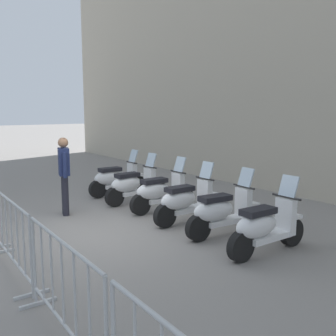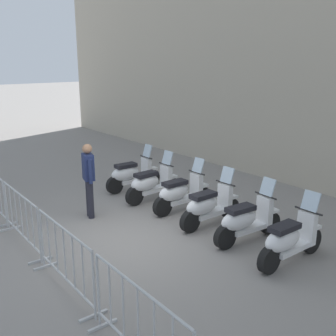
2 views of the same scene
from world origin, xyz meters
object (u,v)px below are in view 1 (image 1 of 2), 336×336
(barrier_segment_3, at_px, (12,237))
(barrier_segment_4, at_px, (63,292))
(officer_near_row_end, at_px, (64,171))
(motorcycle_1, at_px, (133,186))
(motorcycle_0, at_px, (116,179))
(motorcycle_2, at_px, (160,192))
(motorcycle_3, at_px, (186,202))
(motorcycle_4, at_px, (222,212))
(motorcycle_5, at_px, (265,227))

(barrier_segment_3, bearing_deg, barrier_segment_4, -8.38)
(officer_near_row_end, bearing_deg, barrier_segment_3, -42.25)
(motorcycle_1, xyz_separation_m, officer_near_row_end, (-0.21, -1.76, 0.53))
(officer_near_row_end, bearing_deg, motorcycle_1, 83.16)
(motorcycle_0, distance_m, motorcycle_2, 2.12)
(motorcycle_0, height_order, barrier_segment_4, motorcycle_0)
(motorcycle_2, bearing_deg, motorcycle_3, -12.47)
(motorcycle_0, bearing_deg, motorcycle_4, -8.52)
(barrier_segment_3, bearing_deg, motorcycle_5, 56.66)
(motorcycle_4, height_order, motorcycle_5, same)
(motorcycle_2, relative_size, motorcycle_4, 1.01)
(motorcycle_3, xyz_separation_m, officer_near_row_end, (-2.31, -1.48, 0.53))
(motorcycle_0, height_order, motorcycle_5, same)
(motorcycle_3, bearing_deg, barrier_segment_4, -62.50)
(motorcycle_0, distance_m, motorcycle_3, 3.18)
(motorcycle_2, xyz_separation_m, motorcycle_5, (3.12, -0.58, 0.00))
(motorcycle_4, relative_size, barrier_segment_3, 0.88)
(motorcycle_3, relative_size, officer_near_row_end, 1.00)
(motorcycle_3, height_order, barrier_segment_4, motorcycle_3)
(barrier_segment_4, bearing_deg, motorcycle_1, 134.81)
(motorcycle_3, xyz_separation_m, barrier_segment_4, (2.01, -3.86, 0.07))
(motorcycle_2, relative_size, barrier_segment_3, 0.88)
(motorcycle_1, bearing_deg, officer_near_row_end, -96.84)
(motorcycle_5, xyz_separation_m, barrier_segment_4, (-0.08, -3.50, 0.07))
(motorcycle_5, bearing_deg, motorcycle_0, 170.75)
(motorcycle_3, relative_size, motorcycle_5, 1.00)
(motorcycle_1, xyz_separation_m, motorcycle_5, (4.18, -0.63, 0.00))
(motorcycle_3, bearing_deg, motorcycle_4, -7.06)
(barrier_segment_3, relative_size, officer_near_row_end, 1.13)
(motorcycle_0, bearing_deg, barrier_segment_4, -40.24)
(barrier_segment_4, bearing_deg, barrier_segment_3, 171.62)
(motorcycle_1, distance_m, motorcycle_3, 2.11)
(barrier_segment_4, height_order, officer_near_row_end, officer_near_row_end)
(motorcycle_0, xyz_separation_m, barrier_segment_3, (3.11, -4.05, 0.07))
(motorcycle_3, relative_size, barrier_segment_3, 0.89)
(barrier_segment_4, xyz_separation_m, officer_near_row_end, (-4.31, 2.37, 0.46))
(motorcycle_4, xyz_separation_m, officer_near_row_end, (-3.35, -1.36, 0.53))
(motorcycle_1, relative_size, barrier_segment_3, 0.89)
(motorcycle_5, height_order, barrier_segment_4, motorcycle_5)
(motorcycle_3, relative_size, barrier_segment_4, 0.89)
(motorcycle_5, relative_size, barrier_segment_4, 0.88)
(motorcycle_1, distance_m, barrier_segment_4, 5.82)
(motorcycle_0, xyz_separation_m, motorcycle_5, (5.22, -0.85, 0.00))
(motorcycle_5, bearing_deg, motorcycle_4, 167.86)
(motorcycle_1, height_order, motorcycle_4, same)
(motorcycle_3, bearing_deg, motorcycle_2, 167.53)
(motorcycle_1, relative_size, motorcycle_2, 1.00)
(barrier_segment_3, bearing_deg, motorcycle_2, 104.98)
(motorcycle_4, height_order, barrier_segment_4, motorcycle_4)
(motorcycle_2, distance_m, motorcycle_4, 2.11)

